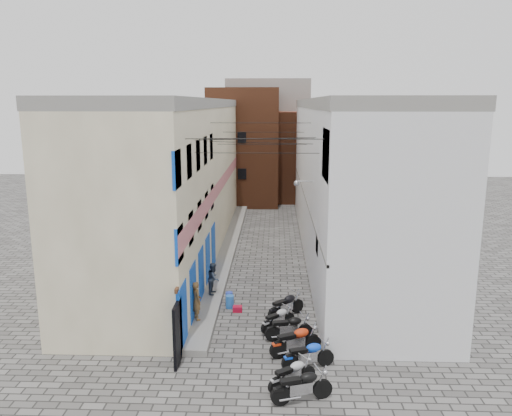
# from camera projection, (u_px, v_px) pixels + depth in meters

# --- Properties ---
(ground) EXTENTS (90.00, 90.00, 0.00)m
(ground) POSITION_uv_depth(u_px,v_px,m) (252.00, 358.00, 17.46)
(ground) COLOR #4E4C49
(ground) RESTS_ON ground
(plinth) EXTENTS (0.90, 26.00, 0.25)m
(plinth) POSITION_uv_depth(u_px,v_px,m) (228.00, 248.00, 30.22)
(plinth) COLOR gray
(plinth) RESTS_ON ground
(building_left) EXTENTS (5.10, 27.00, 9.00)m
(building_left) POSITION_uv_depth(u_px,v_px,m) (178.00, 177.00, 29.38)
(building_left) COLOR #BFB490
(building_left) RESTS_ON ground
(building_right) EXTENTS (5.94, 26.00, 9.00)m
(building_right) POSITION_uv_depth(u_px,v_px,m) (348.00, 178.00, 29.04)
(building_right) COLOR white
(building_right) RESTS_ON ground
(building_far_brick_left) EXTENTS (6.00, 6.00, 10.00)m
(building_far_brick_left) POSITION_uv_depth(u_px,v_px,m) (244.00, 147.00, 43.88)
(building_far_brick_left) COLOR brown
(building_far_brick_left) RESTS_ON ground
(building_far_brick_right) EXTENTS (5.00, 6.00, 8.00)m
(building_far_brick_right) POSITION_uv_depth(u_px,v_px,m) (300.00, 156.00, 45.85)
(building_far_brick_right) COLOR brown
(building_far_brick_right) RESTS_ON ground
(building_far_concrete) EXTENTS (8.00, 5.00, 11.00)m
(building_far_concrete) POSITION_uv_depth(u_px,v_px,m) (268.00, 136.00, 49.56)
(building_far_concrete) COLOR gray
(building_far_concrete) RESTS_ON ground
(far_shopfront) EXTENTS (2.00, 0.30, 2.40)m
(far_shopfront) POSITION_uv_depth(u_px,v_px,m) (266.00, 195.00, 41.85)
(far_shopfront) COLOR black
(far_shopfront) RESTS_ON ground
(overhead_wires) EXTENTS (5.80, 13.02, 1.32)m
(overhead_wires) POSITION_uv_depth(u_px,v_px,m) (260.00, 139.00, 23.46)
(overhead_wires) COLOR black
(overhead_wires) RESTS_ON ground
(motorcycle_a) EXTENTS (2.03, 1.17, 1.12)m
(motorcycle_a) POSITION_uv_depth(u_px,v_px,m) (302.00, 384.00, 14.83)
(motorcycle_a) COLOR black
(motorcycle_a) RESTS_ON ground
(motorcycle_b) EXTENTS (1.77, 1.49, 1.03)m
(motorcycle_b) POSITION_uv_depth(u_px,v_px,m) (292.00, 373.00, 15.55)
(motorcycle_b) COLOR #A8A8AC
(motorcycle_b) RESTS_ON ground
(motorcycle_c) EXTENTS (1.96, 1.16, 1.08)m
(motorcycle_c) POSITION_uv_depth(u_px,v_px,m) (308.00, 354.00, 16.68)
(motorcycle_c) COLOR blue
(motorcycle_c) RESTS_ON ground
(motorcycle_d) EXTENTS (2.09, 1.44, 1.17)m
(motorcycle_d) POSITION_uv_depth(u_px,v_px,m) (296.00, 339.00, 17.62)
(motorcycle_d) COLOR red
(motorcycle_d) RESTS_ON ground
(motorcycle_e) EXTENTS (1.96, 0.99, 1.09)m
(motorcycle_e) POSITION_uv_depth(u_px,v_px,m) (289.00, 326.00, 18.73)
(motorcycle_e) COLOR black
(motorcycle_e) RESTS_ON ground
(motorcycle_f) EXTENTS (1.62, 1.54, 0.99)m
(motorcycle_f) POSITION_uv_depth(u_px,v_px,m) (278.00, 318.00, 19.57)
(motorcycle_f) COLOR #B5B5BA
(motorcycle_f) RESTS_ON ground
(motorcycle_g) EXTENTS (1.85, 1.76, 1.12)m
(motorcycle_g) POSITION_uv_depth(u_px,v_px,m) (286.00, 304.00, 20.71)
(motorcycle_g) COLOR black
(motorcycle_g) RESTS_ON ground
(person_a) EXTENTS (0.61, 0.68, 1.57)m
(person_a) POSITION_uv_depth(u_px,v_px,m) (197.00, 301.00, 19.89)
(person_a) COLOR brown
(person_a) RESTS_ON plinth
(person_b) EXTENTS (0.61, 0.75, 1.44)m
(person_b) POSITION_uv_depth(u_px,v_px,m) (214.00, 278.00, 22.63)
(person_b) COLOR #2D3744
(person_b) RESTS_ON plinth
(water_jug_near) EXTENTS (0.45, 0.45, 0.56)m
(water_jug_near) POSITION_uv_depth(u_px,v_px,m) (230.00, 302.00, 21.73)
(water_jug_near) COLOR blue
(water_jug_near) RESTS_ON ground
(water_jug_far) EXTENTS (0.37, 0.37, 0.50)m
(water_jug_far) POSITION_uv_depth(u_px,v_px,m) (229.00, 298.00, 22.27)
(water_jug_far) COLOR blue
(water_jug_far) RESTS_ON ground
(red_crate) EXTENTS (0.40, 0.31, 0.25)m
(red_crate) POSITION_uv_depth(u_px,v_px,m) (238.00, 309.00, 21.35)
(red_crate) COLOR #AA0C27
(red_crate) RESTS_ON ground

